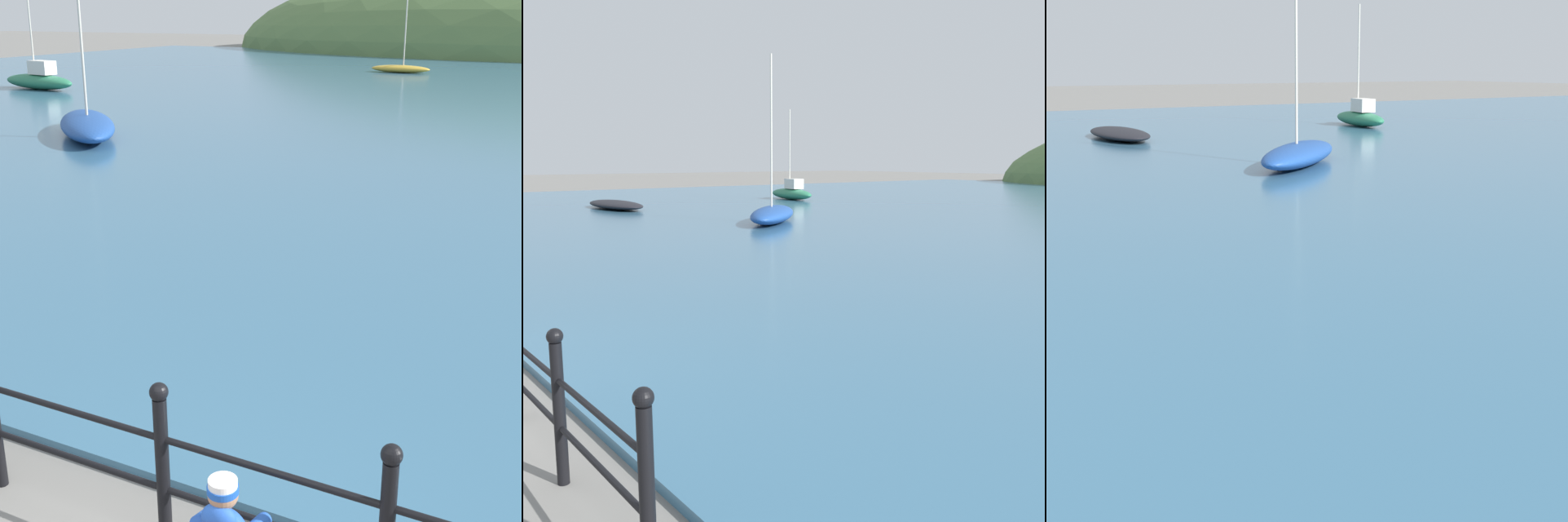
% 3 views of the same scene
% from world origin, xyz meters
% --- Properties ---
extents(boat_far_right, '(4.43, 4.55, 6.05)m').
position_xyz_m(boat_far_right, '(-11.14, 13.92, 0.43)').
color(boat_far_right, '#1E4793').
rests_on(boat_far_right, water).
extents(boat_mid_harbor, '(4.32, 1.81, 5.26)m').
position_xyz_m(boat_mid_harbor, '(-21.36, 23.05, 0.51)').
color(boat_mid_harbor, '#287551').
rests_on(boat_mid_harbor, water).
extents(boat_white_sailboat, '(5.09, 1.81, 0.41)m').
position_xyz_m(boat_white_sailboat, '(-20.99, 11.88, 0.30)').
color(boat_white_sailboat, black).
rests_on(boat_white_sailboat, water).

